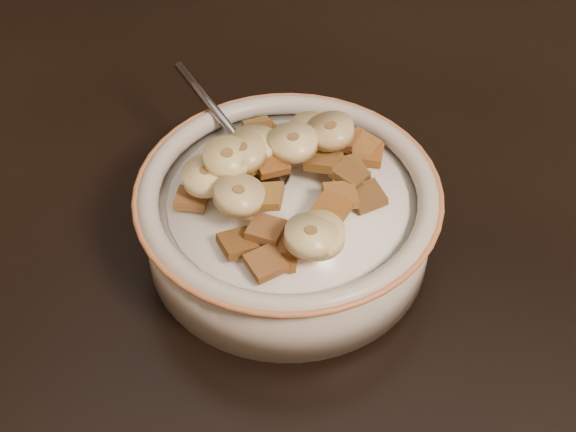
# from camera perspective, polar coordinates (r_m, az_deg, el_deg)

# --- Properties ---
(table) EXTENTS (1.41, 0.91, 0.04)m
(table) POSITION_cam_1_polar(r_m,az_deg,el_deg) (0.66, 16.38, 3.58)
(table) COLOR black
(table) RESTS_ON floor
(cereal_bowl) EXTENTS (0.19, 0.19, 0.05)m
(cereal_bowl) POSITION_cam_1_polar(r_m,az_deg,el_deg) (0.53, 0.00, -0.55)
(cereal_bowl) COLOR #AEA589
(cereal_bowl) RESTS_ON table
(milk) EXTENTS (0.16, 0.16, 0.00)m
(milk) POSITION_cam_1_polar(r_m,az_deg,el_deg) (0.51, -0.00, 1.15)
(milk) COLOR white
(milk) RESTS_ON cereal_bowl
(spoon) EXTENTS (0.06, 0.06, 0.01)m
(spoon) POSITION_cam_1_polar(r_m,az_deg,el_deg) (0.53, -1.87, 3.40)
(spoon) COLOR gray
(spoon) RESTS_ON cereal_bowl
(cereal_square_0) EXTENTS (0.02, 0.02, 0.01)m
(cereal_square_0) POSITION_cam_1_polar(r_m,az_deg,el_deg) (0.48, 0.01, -2.12)
(cereal_square_0) COLOR #9D5922
(cereal_square_0) RESTS_ON milk
(cereal_square_1) EXTENTS (0.02, 0.02, 0.01)m
(cereal_square_1) POSITION_cam_1_polar(r_m,az_deg,el_deg) (0.52, 4.21, 2.98)
(cereal_square_1) COLOR brown
(cereal_square_1) RESTS_ON milk
(cereal_square_2) EXTENTS (0.03, 0.03, 0.01)m
(cereal_square_2) POSITION_cam_1_polar(r_m,az_deg,el_deg) (0.51, 5.65, 1.40)
(cereal_square_2) COLOR brown
(cereal_square_2) RESTS_ON milk
(cereal_square_3) EXTENTS (0.03, 0.03, 0.01)m
(cereal_square_3) POSITION_cam_1_polar(r_m,az_deg,el_deg) (0.49, 3.06, 0.42)
(cereal_square_3) COLOR #9D5B1B
(cereal_square_3) RESTS_ON milk
(cereal_square_4) EXTENTS (0.02, 0.02, 0.01)m
(cereal_square_4) POSITION_cam_1_polar(r_m,az_deg,el_deg) (0.49, -1.58, 1.39)
(cereal_square_4) COLOR #8E6020
(cereal_square_4) RESTS_ON milk
(cereal_square_5) EXTENTS (0.03, 0.03, 0.01)m
(cereal_square_5) POSITION_cam_1_polar(r_m,az_deg,el_deg) (0.52, 4.44, 3.26)
(cereal_square_5) COLOR brown
(cereal_square_5) RESTS_ON milk
(cereal_square_6) EXTENTS (0.02, 0.02, 0.01)m
(cereal_square_6) POSITION_cam_1_polar(r_m,az_deg,el_deg) (0.47, -0.51, -2.91)
(cereal_square_6) COLOR olive
(cereal_square_6) RESTS_ON milk
(cereal_square_7) EXTENTS (0.03, 0.02, 0.01)m
(cereal_square_7) POSITION_cam_1_polar(r_m,az_deg,el_deg) (0.55, 4.07, 5.48)
(cereal_square_7) COLOR brown
(cereal_square_7) RESTS_ON milk
(cereal_square_8) EXTENTS (0.03, 0.03, 0.01)m
(cereal_square_8) POSITION_cam_1_polar(r_m,az_deg,el_deg) (0.47, -1.60, -3.37)
(cereal_square_8) COLOR brown
(cereal_square_8) RESTS_ON milk
(cereal_square_9) EXTENTS (0.03, 0.03, 0.01)m
(cereal_square_9) POSITION_cam_1_polar(r_m,az_deg,el_deg) (0.51, 4.40, 2.98)
(cereal_square_9) COLOR brown
(cereal_square_9) RESTS_ON milk
(cereal_square_10) EXTENTS (0.03, 0.03, 0.01)m
(cereal_square_10) POSITION_cam_1_polar(r_m,az_deg,el_deg) (0.50, 3.75, 1.47)
(cereal_square_10) COLOR brown
(cereal_square_10) RESTS_ON milk
(cereal_square_11) EXTENTS (0.02, 0.02, 0.01)m
(cereal_square_11) POSITION_cam_1_polar(r_m,az_deg,el_deg) (0.48, -1.58, -0.98)
(cereal_square_11) COLOR brown
(cereal_square_11) RESTS_ON milk
(cereal_square_12) EXTENTS (0.03, 0.03, 0.01)m
(cereal_square_12) POSITION_cam_1_polar(r_m,az_deg,el_deg) (0.56, -1.94, 6.23)
(cereal_square_12) COLOR brown
(cereal_square_12) RESTS_ON milk
(cereal_square_13) EXTENTS (0.03, 0.03, 0.01)m
(cereal_square_13) POSITION_cam_1_polar(r_m,az_deg,el_deg) (0.48, -3.60, -1.96)
(cereal_square_13) COLOR brown
(cereal_square_13) RESTS_ON milk
(cereal_square_14) EXTENTS (0.02, 0.02, 0.01)m
(cereal_square_14) POSITION_cam_1_polar(r_m,az_deg,el_deg) (0.54, 5.69, 4.46)
(cereal_square_14) COLOR brown
(cereal_square_14) RESTS_ON milk
(cereal_square_15) EXTENTS (0.03, 0.03, 0.01)m
(cereal_square_15) POSITION_cam_1_polar(r_m,az_deg,el_deg) (0.51, -2.89, 3.72)
(cereal_square_15) COLOR brown
(cereal_square_15) RESTS_ON milk
(cereal_square_16) EXTENTS (0.02, 0.02, 0.01)m
(cereal_square_16) POSITION_cam_1_polar(r_m,az_deg,el_deg) (0.52, 2.54, 3.90)
(cereal_square_16) COLOR brown
(cereal_square_16) RESTS_ON milk
(cereal_square_17) EXTENTS (0.03, 0.03, 0.01)m
(cereal_square_17) POSITION_cam_1_polar(r_m,az_deg,el_deg) (0.54, 5.25, 5.00)
(cereal_square_17) COLOR olive
(cereal_square_17) RESTS_ON milk
(cereal_square_18) EXTENTS (0.02, 0.02, 0.01)m
(cereal_square_18) POSITION_cam_1_polar(r_m,az_deg,el_deg) (0.52, -0.24, 4.64)
(cereal_square_18) COLOR brown
(cereal_square_18) RESTS_ON milk
(cereal_square_19) EXTENTS (0.02, 0.02, 0.01)m
(cereal_square_19) POSITION_cam_1_polar(r_m,az_deg,el_deg) (0.55, -2.10, 5.71)
(cereal_square_19) COLOR brown
(cereal_square_19) RESTS_ON milk
(cereal_square_20) EXTENTS (0.03, 0.03, 0.01)m
(cereal_square_20) POSITION_cam_1_polar(r_m,az_deg,el_deg) (0.51, -1.22, 3.85)
(cereal_square_20) COLOR brown
(cereal_square_20) RESTS_ON milk
(cereal_square_21) EXTENTS (0.03, 0.02, 0.01)m
(cereal_square_21) POSITION_cam_1_polar(r_m,az_deg,el_deg) (0.54, 0.47, 5.82)
(cereal_square_21) COLOR #925D2B
(cereal_square_21) RESTS_ON milk
(cereal_square_22) EXTENTS (0.02, 0.03, 0.01)m
(cereal_square_22) POSITION_cam_1_polar(r_m,az_deg,el_deg) (0.53, -2.43, 4.52)
(cereal_square_22) COLOR #9B682F
(cereal_square_22) RESTS_ON milk
(cereal_square_23) EXTENTS (0.02, 0.02, 0.01)m
(cereal_square_23) POSITION_cam_1_polar(r_m,az_deg,el_deg) (0.51, -6.85, 1.25)
(cereal_square_23) COLOR #9C6B37
(cereal_square_23) RESTS_ON milk
(banana_slice_0) EXTENTS (0.03, 0.03, 0.01)m
(banana_slice_0) POSITION_cam_1_polar(r_m,az_deg,el_deg) (0.51, 0.39, 5.25)
(banana_slice_0) COLOR #F7EAA1
(banana_slice_0) RESTS_ON milk
(banana_slice_1) EXTENTS (0.04, 0.04, 0.01)m
(banana_slice_1) POSITION_cam_1_polar(r_m,az_deg,el_deg) (0.47, 2.19, -1.37)
(banana_slice_1) COLOR #E4D283
(banana_slice_1) RESTS_ON milk
(banana_slice_2) EXTENTS (0.03, 0.03, 0.01)m
(banana_slice_2) POSITION_cam_1_polar(r_m,az_deg,el_deg) (0.50, -4.33, 4.11)
(banana_slice_2) COLOR #E4D58A
(banana_slice_2) RESTS_ON milk
(banana_slice_3) EXTENTS (0.03, 0.03, 0.01)m
(banana_slice_3) POSITION_cam_1_polar(r_m,az_deg,el_deg) (0.53, 1.65, 5.94)
(banana_slice_3) COLOR #C8BB76
(banana_slice_3) RESTS_ON milk
(banana_slice_4) EXTENTS (0.03, 0.03, 0.01)m
(banana_slice_4) POSITION_cam_1_polar(r_m,az_deg,el_deg) (0.50, -5.81, 2.88)
(banana_slice_4) COLOR beige
(banana_slice_4) RESTS_ON milk
(banana_slice_5) EXTENTS (0.04, 0.04, 0.01)m
(banana_slice_5) POSITION_cam_1_polar(r_m,az_deg,el_deg) (0.46, 1.63, -1.42)
(banana_slice_5) COLOR beige
(banana_slice_5) RESTS_ON milk
(banana_slice_6) EXTENTS (0.03, 0.03, 0.01)m
(banana_slice_6) POSITION_cam_1_polar(r_m,az_deg,el_deg) (0.52, -2.32, 5.14)
(banana_slice_6) COLOR #FBED9E
(banana_slice_6) RESTS_ON milk
(banana_slice_7) EXTENTS (0.04, 0.04, 0.02)m
(banana_slice_7) POSITION_cam_1_polar(r_m,az_deg,el_deg) (0.51, -3.29, 4.52)
(banana_slice_7) COLOR #CAC086
(banana_slice_7) RESTS_ON milk
(banana_slice_8) EXTENTS (0.04, 0.04, 0.02)m
(banana_slice_8) POSITION_cam_1_polar(r_m,az_deg,el_deg) (0.52, 3.05, 6.05)
(banana_slice_8) COLOR tan
(banana_slice_8) RESTS_ON milk
(banana_slice_9) EXTENTS (0.03, 0.03, 0.02)m
(banana_slice_9) POSITION_cam_1_polar(r_m,az_deg,el_deg) (0.48, -3.51, 1.49)
(banana_slice_9) COLOR #DAC389
(banana_slice_9) RESTS_ON milk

